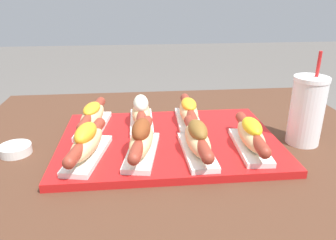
{
  "coord_description": "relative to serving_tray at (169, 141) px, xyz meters",
  "views": [
    {
      "loc": [
        -0.09,
        -0.72,
        1.07
      ],
      "look_at": [
        -0.01,
        0.03,
        0.76
      ],
      "focal_mm": 35.0,
      "sensor_mm": 36.0,
      "label": 1
    }
  ],
  "objects": [
    {
      "name": "serving_tray",
      "position": [
        0.0,
        0.0,
        0.0
      ],
      "size": [
        0.53,
        0.37,
        0.02
      ],
      "color": "red",
      "rests_on": "patio_table"
    },
    {
      "name": "hot_dog_0",
      "position": [
        -0.19,
        -0.08,
        0.04
      ],
      "size": [
        0.1,
        0.22,
        0.08
      ],
      "color": "white",
      "rests_on": "serving_tray"
    },
    {
      "name": "hot_dog_1",
      "position": [
        -0.07,
        -0.08,
        0.04
      ],
      "size": [
        0.09,
        0.22,
        0.08
      ],
      "color": "white",
      "rests_on": "serving_tray"
    },
    {
      "name": "hot_dog_2",
      "position": [
        0.05,
        -0.09,
        0.04
      ],
      "size": [
        0.07,
        0.22,
        0.08
      ],
      "color": "white",
      "rests_on": "serving_tray"
    },
    {
      "name": "hot_dog_3",
      "position": [
        0.18,
        -0.08,
        0.04
      ],
      "size": [
        0.07,
        0.22,
        0.07
      ],
      "color": "white",
      "rests_on": "serving_tray"
    },
    {
      "name": "hot_dog_4",
      "position": [
        -0.19,
        0.08,
        0.04
      ],
      "size": [
        0.08,
        0.22,
        0.07
      ],
      "color": "white",
      "rests_on": "serving_tray"
    },
    {
      "name": "hot_dog_5",
      "position": [
        -0.07,
        0.09,
        0.04
      ],
      "size": [
        0.06,
        0.22,
        0.08
      ],
      "color": "white",
      "rests_on": "serving_tray"
    },
    {
      "name": "hot_dog_6",
      "position": [
        0.06,
        0.09,
        0.04
      ],
      "size": [
        0.07,
        0.22,
        0.07
      ],
      "color": "white",
      "rests_on": "serving_tray"
    },
    {
      "name": "sauce_bowl",
      "position": [
        -0.37,
        -0.01,
        0.0
      ],
      "size": [
        0.07,
        0.07,
        0.02
      ],
      "color": "silver",
      "rests_on": "patio_table"
    },
    {
      "name": "drink_cup",
      "position": [
        0.34,
        -0.02,
        0.08
      ],
      "size": [
        0.08,
        0.08,
        0.23
      ],
      "color": "white",
      "rests_on": "patio_table"
    }
  ]
}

